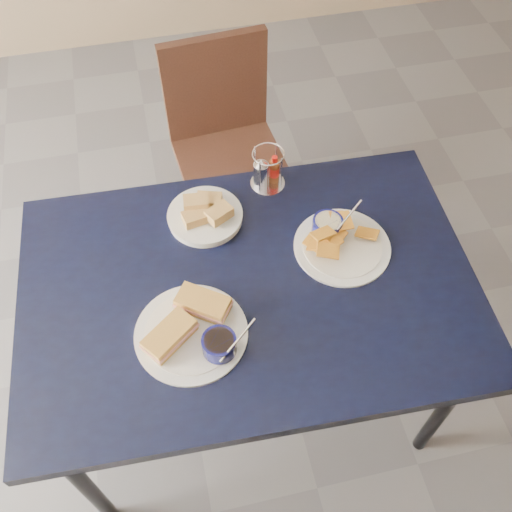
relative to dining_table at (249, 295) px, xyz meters
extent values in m
plane|color=#56555B|center=(-0.23, -0.10, -0.69)|extent=(6.00, 6.00, 0.00)
cube|color=black|center=(0.00, 0.00, 0.04)|extent=(1.31, 0.90, 0.04)
cylinder|color=black|center=(-0.55, -0.34, -0.33)|extent=(0.04, 0.04, 0.71)
cylinder|color=black|center=(0.55, -0.34, -0.33)|extent=(0.04, 0.04, 0.71)
cylinder|color=black|center=(-0.55, 0.34, -0.33)|extent=(0.04, 0.04, 0.71)
cylinder|color=black|center=(0.55, 0.34, -0.33)|extent=(0.04, 0.04, 0.71)
cube|color=black|center=(0.10, 0.81, -0.26)|extent=(0.45, 0.43, 0.04)
cylinder|color=black|center=(-0.07, 0.65, -0.48)|extent=(0.04, 0.04, 0.41)
cylinder|color=black|center=(0.26, 0.65, -0.48)|extent=(0.04, 0.04, 0.41)
cylinder|color=black|center=(-0.07, 0.97, -0.48)|extent=(0.04, 0.04, 0.41)
cylinder|color=black|center=(0.26, 0.97, -0.48)|extent=(0.04, 0.04, 0.41)
cube|color=black|center=(0.10, 0.99, -0.02)|extent=(0.42, 0.08, 0.44)
cylinder|color=white|center=(-0.18, -0.12, 0.07)|extent=(0.30, 0.30, 0.01)
cylinder|color=white|center=(-0.18, -0.12, 0.07)|extent=(0.25, 0.25, 0.00)
cube|color=gold|center=(-0.24, -0.13, 0.10)|extent=(0.15, 0.14, 0.04)
cube|color=#E2948A|center=(-0.24, -0.13, 0.09)|extent=(0.16, 0.15, 0.01)
cube|color=gold|center=(-0.14, -0.06, 0.10)|extent=(0.15, 0.14, 0.04)
cube|color=#E2948A|center=(-0.14, -0.06, 0.09)|extent=(0.16, 0.15, 0.01)
cylinder|color=#0A0A39|center=(-0.12, -0.19, 0.10)|extent=(0.09, 0.09, 0.05)
cylinder|color=black|center=(-0.12, -0.19, 0.11)|extent=(0.08, 0.08, 0.01)
cylinder|color=silver|center=(-0.07, -0.21, 0.14)|extent=(0.11, 0.07, 0.08)
cylinder|color=white|center=(0.29, 0.06, 0.07)|extent=(0.28, 0.28, 0.01)
cylinder|color=white|center=(0.29, 0.06, 0.07)|extent=(0.23, 0.23, 0.00)
cube|color=gold|center=(0.38, 0.08, 0.08)|extent=(0.08, 0.07, 0.02)
cube|color=gold|center=(0.26, 0.10, 0.08)|extent=(0.08, 0.06, 0.02)
cube|color=gold|center=(0.21, 0.07, 0.08)|extent=(0.08, 0.08, 0.02)
cube|color=gold|center=(0.21, 0.07, 0.09)|extent=(0.07, 0.08, 0.03)
cube|color=gold|center=(0.27, 0.08, 0.09)|extent=(0.08, 0.08, 0.03)
cube|color=gold|center=(0.26, 0.09, 0.10)|extent=(0.08, 0.07, 0.02)
cube|color=gold|center=(0.25, 0.05, 0.10)|extent=(0.08, 0.07, 0.02)
cube|color=gold|center=(0.23, 0.02, 0.11)|extent=(0.08, 0.06, 0.03)
cube|color=gold|center=(0.29, 0.12, 0.11)|extent=(0.05, 0.07, 0.02)
cube|color=gold|center=(0.31, 0.12, 0.12)|extent=(0.05, 0.07, 0.01)
cube|color=gold|center=(0.23, 0.08, 0.12)|extent=(0.08, 0.06, 0.02)
cylinder|color=#0A0A39|center=(0.26, 0.12, 0.10)|extent=(0.09, 0.09, 0.05)
cylinder|color=beige|center=(0.26, 0.12, 0.11)|extent=(0.08, 0.08, 0.01)
cylinder|color=silver|center=(0.31, 0.10, 0.14)|extent=(0.11, 0.07, 0.08)
cylinder|color=white|center=(-0.08, 0.26, 0.07)|extent=(0.22, 0.22, 0.02)
cylinder|color=white|center=(-0.08, 0.26, 0.08)|extent=(0.18, 0.18, 0.00)
cube|color=tan|center=(-0.11, 0.24, 0.10)|extent=(0.08, 0.06, 0.03)
cube|color=tan|center=(-0.06, 0.29, 0.11)|extent=(0.09, 0.07, 0.03)
cube|color=tan|center=(-0.04, 0.23, 0.11)|extent=(0.09, 0.08, 0.03)
cube|color=tan|center=(-0.10, 0.28, 0.12)|extent=(0.08, 0.06, 0.03)
cylinder|color=silver|center=(0.14, 0.36, 0.06)|extent=(0.11, 0.11, 0.01)
cylinder|color=silver|center=(0.17, 0.39, 0.13)|extent=(0.01, 0.01, 0.13)
cylinder|color=silver|center=(0.11, 0.39, 0.13)|extent=(0.01, 0.01, 0.13)
cylinder|color=silver|center=(0.11, 0.32, 0.13)|extent=(0.01, 0.01, 0.13)
cylinder|color=silver|center=(0.17, 0.32, 0.13)|extent=(0.01, 0.01, 0.13)
torus|color=silver|center=(0.14, 0.36, 0.19)|extent=(0.10, 0.10, 0.00)
cylinder|color=silver|center=(0.12, 0.36, 0.11)|extent=(0.05, 0.05, 0.08)
cone|color=silver|center=(0.12, 0.36, 0.16)|extent=(0.04, 0.04, 0.02)
cylinder|color=brown|center=(0.16, 0.36, 0.11)|extent=(0.03, 0.03, 0.08)
cylinder|color=#AF110A|center=(0.16, 0.36, 0.11)|extent=(0.03, 0.03, 0.03)
cylinder|color=#AF110A|center=(0.16, 0.36, 0.16)|extent=(0.02, 0.02, 0.02)
camera|label=1|loc=(-0.17, -0.85, 1.41)|focal=40.00mm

